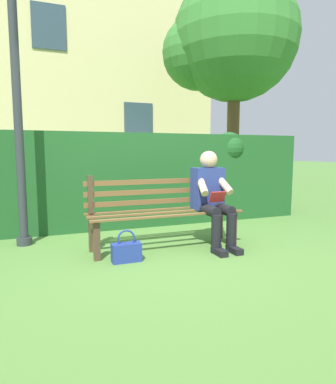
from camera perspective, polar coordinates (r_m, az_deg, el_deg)
name	(u,v)px	position (r m, az deg, el deg)	size (l,w,h in m)	color
ground	(165,248)	(4.14, -0.51, -9.52)	(60.00, 60.00, 0.00)	#517F38
park_bench	(163,210)	(4.12, -0.93, -3.08)	(1.87, 0.51, 0.90)	#4C3828
person_seated	(212,196)	(4.16, 7.51, -0.67)	(0.44, 0.73, 1.18)	navy
hedge_backdrop	(126,178)	(5.33, -7.26, 2.31)	(6.14, 0.66, 1.51)	#1E5123
tree	(229,42)	(8.71, 10.29, 23.91)	(3.06, 2.91, 5.27)	brown
building_facade	(48,73)	(11.96, -19.73, 18.59)	(10.04, 3.22, 7.35)	beige
handbag	(126,251)	(3.65, -7.12, -10.01)	(0.31, 0.14, 0.35)	navy
lamp_post	(15,64)	(4.61, -24.63, 19.19)	(0.28, 0.28, 3.54)	#2D3338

